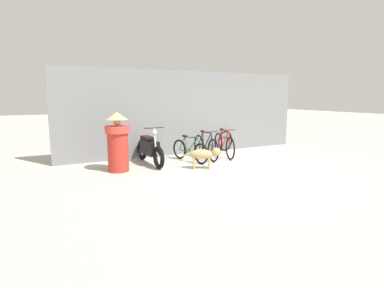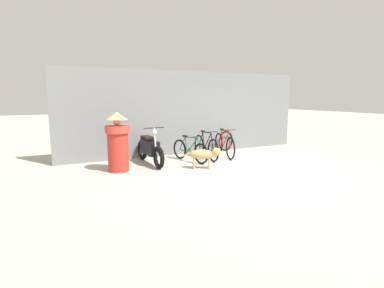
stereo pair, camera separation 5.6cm
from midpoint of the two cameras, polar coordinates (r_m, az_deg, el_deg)
name	(u,v)px [view 2 (the right image)]	position (r m, az deg, el deg)	size (l,w,h in m)	color
ground_plane	(238,171)	(8.12, 9.04, -5.07)	(60.00, 60.00, 0.00)	#B7B2A5
shop_wall_back	(190,113)	(10.41, -0.22, 5.97)	(8.86, 0.20, 2.81)	slate
bicycle_0	(190,151)	(9.12, -0.24, -1.27)	(0.53, 1.59, 0.81)	black
bicycle_1	(206,147)	(9.53, 2.82, -0.57)	(0.46, 1.74, 0.91)	black
bicycle_2	(224,145)	(9.92, 6.33, -0.18)	(0.52, 1.78, 0.93)	black
motorcycle	(150,149)	(8.82, -7.86, -0.96)	(0.58, 1.98, 1.11)	black
stray_dog	(204,154)	(8.17, 2.56, -1.99)	(1.02, 0.68, 0.59)	tan
person_in_robes	(118,141)	(8.08, -13.77, 0.48)	(0.68, 0.68, 1.57)	#B72D23
spare_tire_left	(226,141)	(10.94, 6.61, 0.58)	(0.72, 0.23, 0.73)	black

